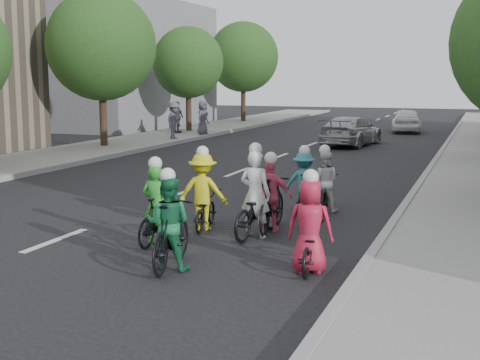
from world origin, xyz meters
The scene contains 21 objects.
ground centered at (0.00, 0.00, 0.00)m, with size 120.00×120.00×0.00m, color black.
sidewalk_left centered at (-8.00, 10.00, 0.07)m, with size 4.00×80.00×0.15m, color gray.
curb_left centered at (-6.05, 10.00, 0.09)m, with size 0.18×80.00×0.18m, color #999993.
curb_right centered at (6.05, 10.00, 0.09)m, with size 0.18×80.00×0.18m, color #999993.
bldg_sw centered at (-16.00, 28.00, 4.00)m, with size 10.00×14.00×8.00m, color slate.
tree_l_3 centered at (-8.20, 15.00, 4.52)m, with size 4.80×4.80×6.93m.
tree_l_4 centered at (-8.20, 24.00, 3.96)m, with size 4.00×4.00×5.97m.
tree_l_5 centered at (-8.20, 33.00, 4.52)m, with size 4.80×4.80×6.93m.
cyclist_0 centered at (3.57, 1.72, 0.62)m, with size 0.90×2.01×1.90m.
cyclist_1 centered at (2.97, -0.92, 0.66)m, with size 0.83×1.96×1.70m.
cyclist_2 centered at (2.34, 1.91, 0.66)m, with size 1.13×1.58×1.77m.
cyclist_3 centered at (3.71, 2.24, 0.63)m, with size 0.91×1.92×1.66m.
cyclist_4 centered at (5.19, -0.28, 0.59)m, with size 0.80×1.55×1.70m.
cyclist_5 centered at (2.02, 0.45, 0.59)m, with size 0.58×1.56×1.70m.
cyclist_6 centered at (4.25, 4.71, 0.56)m, with size 0.78×1.66×1.59m.
cyclist_7 centered at (3.85, 4.35, 0.62)m, with size 0.98×1.63×1.60m.
follow_car_lead centered at (1.82, 20.23, 0.68)m, with size 1.90×4.67×1.36m, color #A9A9AE.
follow_car_trail centered at (3.34, 28.98, 0.69)m, with size 1.63×4.05×1.38m, color white.
spectator_0 centered at (-6.67, 18.97, 1.05)m, with size 1.17×0.67×1.81m, color #565462.
spectator_1 centered at (-8.05, 22.14, 1.01)m, with size 1.01×0.42×1.73m, color #45444F.
spectator_2 centered at (-6.30, 21.63, 1.04)m, with size 0.87×0.57×1.78m, color #4D4C59.
Camera 1 is at (7.83, -10.64, 3.16)m, focal length 50.00 mm.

